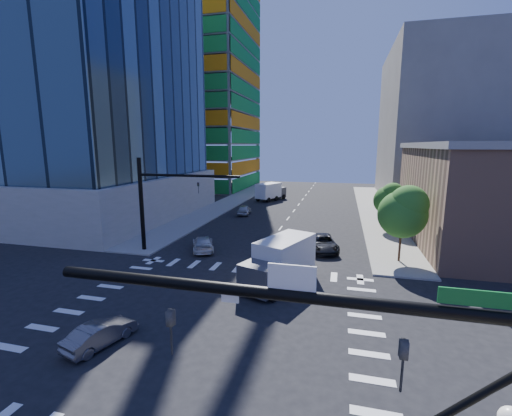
% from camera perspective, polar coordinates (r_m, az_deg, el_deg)
% --- Properties ---
extents(ground, '(160.00, 160.00, 0.00)m').
position_cam_1_polar(ground, '(21.53, -7.90, -18.28)').
color(ground, black).
rests_on(ground, ground).
extents(road_markings, '(20.00, 20.00, 0.01)m').
position_cam_1_polar(road_markings, '(21.52, -7.90, -18.27)').
color(road_markings, silver).
rests_on(road_markings, ground).
extents(sidewalk_ne, '(5.00, 60.00, 0.15)m').
position_cam_1_polar(sidewalk_ne, '(58.56, 19.10, -0.22)').
color(sidewalk_ne, gray).
rests_on(sidewalk_ne, ground).
extents(sidewalk_nw, '(5.00, 60.00, 0.15)m').
position_cam_1_polar(sidewalk_nw, '(61.61, -4.72, 0.82)').
color(sidewalk_nw, gray).
rests_on(sidewalk_nw, ground).
extents(construction_building, '(25.16, 34.50, 70.60)m').
position_cam_1_polar(construction_building, '(87.80, -9.83, 19.65)').
color(construction_building, slate).
rests_on(construction_building, ground).
extents(bg_building_ne, '(24.00, 30.00, 28.00)m').
position_cam_1_polar(bg_building_ne, '(75.14, 30.13, 11.86)').
color(bg_building_ne, slate).
rests_on(bg_building_ne, ground).
extents(signal_mast_nw, '(10.20, 0.40, 9.00)m').
position_cam_1_polar(signal_mast_nw, '(34.06, -16.49, 1.87)').
color(signal_mast_nw, black).
rests_on(signal_mast_nw, sidewalk_nw).
extents(tree_south, '(4.16, 4.16, 6.82)m').
position_cam_1_polar(tree_south, '(32.27, 23.48, -0.48)').
color(tree_south, '#382316').
rests_on(tree_south, sidewalk_ne).
extents(tree_north, '(3.54, 3.52, 5.78)m').
position_cam_1_polar(tree_north, '(44.14, 21.41, 1.47)').
color(tree_north, '#382316').
rests_on(tree_north, sidewalk_ne).
extents(car_nb_far, '(3.89, 6.07, 1.56)m').
position_cam_1_polar(car_nb_far, '(34.70, 10.96, -5.71)').
color(car_nb_far, black).
rests_on(car_nb_far, ground).
extents(car_sb_near, '(3.79, 5.21, 1.40)m').
position_cam_1_polar(car_sb_near, '(34.53, -8.83, -5.86)').
color(car_sb_near, silver).
rests_on(car_sb_near, ground).
extents(car_sb_mid, '(2.28, 4.50, 1.47)m').
position_cam_1_polar(car_sb_mid, '(51.54, -1.98, -0.29)').
color(car_sb_mid, '#B1B4B9').
rests_on(car_sb_mid, ground).
extents(car_sb_cross, '(2.34, 4.05, 1.26)m').
position_cam_1_polar(car_sb_cross, '(20.65, -24.46, -18.51)').
color(car_sb_cross, '#525157').
rests_on(car_sb_cross, ground).
extents(box_truck_near, '(4.90, 7.03, 3.40)m').
position_cam_1_polar(box_truck_near, '(25.75, 3.65, -9.59)').
color(box_truck_near, black).
rests_on(box_truck_near, ground).
extents(box_truck_far, '(4.98, 6.85, 3.30)m').
position_cam_1_polar(box_truck_far, '(65.09, 2.62, 2.60)').
color(box_truck_far, black).
rests_on(box_truck_far, ground).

